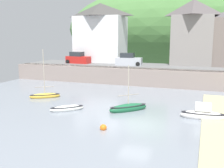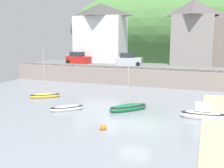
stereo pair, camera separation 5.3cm
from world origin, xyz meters
The scene contains 11 objects.
quay_seawall centered at (0.00, 17.50, 1.36)m, with size 48.00×9.40×2.40m.
hillside_backdrop centered at (5.95, 55.20, 8.93)m, with size 80.00×44.00×25.51m.
waterfront_building_left centered at (-13.21, 25.20, 7.63)m, with size 8.83×5.90×10.31m.
waterfront_building_centre centered at (2.70, 25.20, 7.64)m, with size 6.52×6.25×10.29m.
sailboat_far_left centered at (-7.13, 1.72, 0.20)m, with size 3.05×2.85×0.64m.
sailboat_white_hull centered at (-1.60, 3.53, 0.29)m, with size 3.48×3.47×4.53m.
rowboat_small_beached centered at (-12.15, 5.55, 0.26)m, with size 3.36×2.78×5.67m.
motorboat_with_cabin centered at (5.06, 3.36, 0.38)m, with size 3.77×1.20×1.58m.
parked_car_near_slipway centered at (-15.54, 20.70, 3.20)m, with size 4.24×2.08×1.95m.
parked_car_by_wall centered at (-6.59, 20.70, 3.20)m, with size 4.21×1.98×1.95m.
mooring_buoy centered at (-1.94, -2.02, 0.16)m, with size 0.52×0.52×0.52m.
Camera 1 is at (5.09, -19.67, 6.95)m, focal length 42.39 mm.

